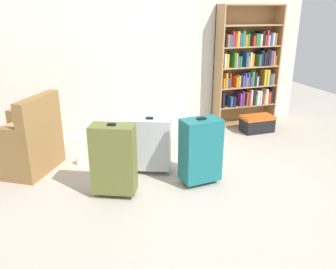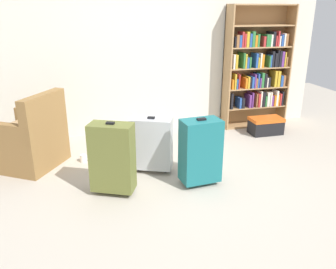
{
  "view_description": "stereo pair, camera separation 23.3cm",
  "coord_description": "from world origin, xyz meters",
  "views": [
    {
      "loc": [
        -1.28,
        -2.89,
        1.8
      ],
      "look_at": [
        -0.19,
        0.36,
        0.55
      ],
      "focal_mm": 37.12,
      "sensor_mm": 36.0,
      "label": 1
    },
    {
      "loc": [
        -1.06,
        -2.95,
        1.8
      ],
      "look_at": [
        -0.19,
        0.36,
        0.55
      ],
      "focal_mm": 37.12,
      "sensor_mm": 36.0,
      "label": 2
    }
  ],
  "objects": [
    {
      "name": "ground_plane",
      "position": [
        0.0,
        0.0,
        0.0
      ],
      "size": [
        9.29,
        9.29,
        0.0
      ],
      "primitive_type": "plane",
      "color": "#B2A899"
    },
    {
      "name": "back_wall",
      "position": [
        0.0,
        2.14,
        1.3
      ],
      "size": [
        5.31,
        0.1,
        2.6
      ],
      "primitive_type": "cube",
      "color": "beige",
      "rests_on": "ground"
    },
    {
      "name": "bookshelf",
      "position": [
        1.65,
        1.93,
        0.92
      ],
      "size": [
        1.02,
        0.29,
        1.86
      ],
      "color": "#A87F51",
      "rests_on": "ground"
    },
    {
      "name": "armchair",
      "position": [
        -1.68,
        1.19,
        0.32
      ],
      "size": [
        0.97,
        0.97,
        0.9
      ],
      "color": "olive",
      "rests_on": "ground"
    },
    {
      "name": "mug",
      "position": [
        -1.08,
        1.13,
        0.05
      ],
      "size": [
        0.12,
        0.08,
        0.1
      ],
      "color": "white",
      "rests_on": "ground"
    },
    {
      "name": "storage_box",
      "position": [
        1.63,
        1.49,
        0.13
      ],
      "size": [
        0.49,
        0.28,
        0.25
      ],
      "color": "black",
      "rests_on": "ground"
    },
    {
      "name": "suitcase_olive",
      "position": [
        -0.8,
        0.26,
        0.4
      ],
      "size": [
        0.48,
        0.38,
        0.77
      ],
      "color": "brown",
      "rests_on": "ground"
    },
    {
      "name": "suitcase_teal",
      "position": [
        0.12,
        0.22,
        0.39
      ],
      "size": [
        0.43,
        0.29,
        0.75
      ],
      "color": "#19666B",
      "rests_on": "ground"
    },
    {
      "name": "suitcase_silver",
      "position": [
        -0.31,
        0.66,
        0.35
      ],
      "size": [
        0.51,
        0.39,
        0.66
      ],
      "color": "#B7BABF",
      "rests_on": "ground"
    }
  ]
}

